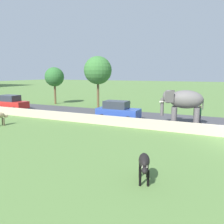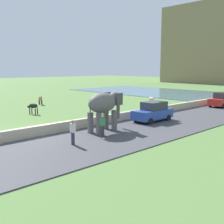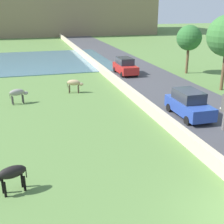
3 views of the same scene
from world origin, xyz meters
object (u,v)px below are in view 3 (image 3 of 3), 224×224
cow_black (11,174)px  car_red (125,66)px  cow_tan (74,83)px  cow_grey (18,93)px  car_blue (189,104)px

cow_black → car_red: bearing=60.5°
car_red → cow_tan: 8.59m
car_red → cow_grey: car_red is taller
car_blue → cow_tan: car_blue is taller
car_red → cow_black: bearing=-119.5°
cow_black → car_blue: bearing=28.1°
cow_grey → cow_black: bearing=-90.4°
car_red → cow_grey: 13.36m
car_red → car_blue: same height
cow_tan → cow_black: bearing=-108.6°
cow_black → cow_grey: same height
car_red → car_blue: size_ratio=1.00×
car_red → cow_grey: bearing=-145.4°
car_blue → cow_tan: (-6.41, 7.96, -0.06)m
car_red → cow_black: (-11.06, -19.59, -0.06)m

